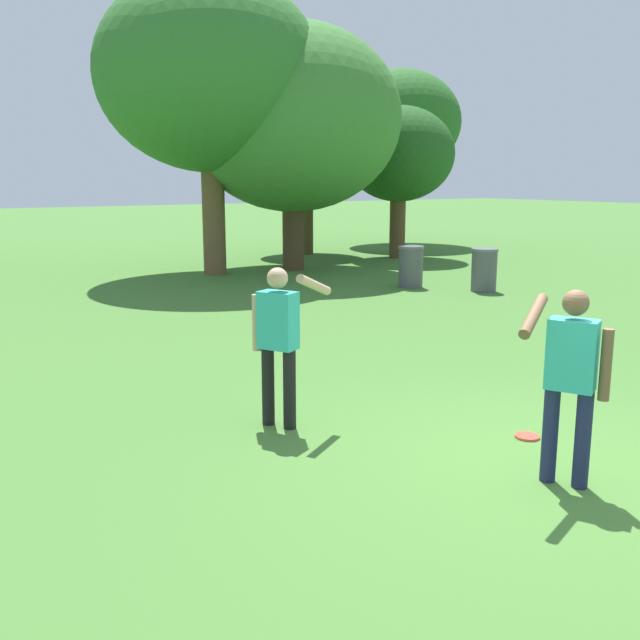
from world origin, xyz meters
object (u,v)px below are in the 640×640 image
(tree_back_left, at_px, (399,155))
(tree_back_right, at_px, (400,123))
(tree_slender_mid, at_px, (306,158))
(tree_broad_center, at_px, (210,75))
(tree_far_right, at_px, (292,119))
(trash_can_further_along, at_px, (411,267))
(person_thrower, at_px, (570,373))
(frisbee, at_px, (527,436))
(trash_can_beside_table, at_px, (484,270))
(person_catcher, at_px, (279,335))

(tree_back_left, xyz_separation_m, tree_back_right, (3.06, 3.80, 1.31))
(tree_slender_mid, bearing_deg, tree_broad_center, -146.90)
(tree_far_right, bearing_deg, trash_can_further_along, -80.72)
(person_thrower, xyz_separation_m, tree_far_right, (5.20, 13.33, 3.07))
(frisbee, distance_m, trash_can_beside_table, 9.32)
(person_thrower, relative_size, tree_back_right, 0.25)
(person_thrower, relative_size, trash_can_further_along, 1.71)
(tree_back_left, bearing_deg, frisbee, -123.92)
(frisbee, bearing_deg, trash_can_beside_table, 47.48)
(tree_far_right, bearing_deg, person_catcher, -120.99)
(frisbee, xyz_separation_m, tree_back_right, (12.00, 17.08, 4.48))
(trash_can_further_along, bearing_deg, trash_can_beside_table, -53.63)
(person_catcher, relative_size, tree_back_right, 0.25)
(person_thrower, bearing_deg, tree_broad_center, 77.60)
(frisbee, bearing_deg, person_catcher, 139.47)
(person_thrower, distance_m, tree_back_right, 22.24)
(person_thrower, bearing_deg, frisbee, 56.79)
(person_catcher, distance_m, tree_back_right, 21.08)
(trash_can_further_along, distance_m, tree_far_right, 5.55)
(person_catcher, relative_size, tree_slender_mid, 0.36)
(tree_far_right, distance_m, tree_back_right, 8.75)
(person_catcher, bearing_deg, trash_can_further_along, 42.60)
(trash_can_beside_table, bearing_deg, tree_broad_center, 123.45)
(tree_far_right, xyz_separation_m, tree_slender_mid, (2.44, 3.35, -0.90))
(frisbee, height_order, tree_broad_center, tree_broad_center)
(trash_can_further_along, bearing_deg, tree_back_right, 52.95)
(person_catcher, xyz_separation_m, frisbee, (1.88, -1.61, -0.95))
(tree_slender_mid, distance_m, tree_back_left, 3.12)
(tree_broad_center, relative_size, tree_slender_mid, 1.65)
(person_thrower, bearing_deg, tree_back_right, 55.01)
(person_thrower, height_order, person_catcher, same)
(tree_far_right, distance_m, tree_slender_mid, 4.24)
(tree_broad_center, xyz_separation_m, tree_back_left, (6.53, 0.54, -1.84))
(frisbee, relative_size, tree_slender_mid, 0.05)
(trash_can_further_along, xyz_separation_m, tree_broad_center, (-2.89, 4.53, 4.54))
(tree_back_right, bearing_deg, tree_broad_center, -155.65)
(frisbee, bearing_deg, tree_slender_mid, 65.90)
(trash_can_further_along, distance_m, tree_back_right, 11.82)
(person_thrower, distance_m, tree_far_right, 14.63)
(person_thrower, xyz_separation_m, tree_broad_center, (3.00, 13.65, 4.06))
(trash_can_beside_table, bearing_deg, frisbee, -132.52)
(frisbee, distance_m, tree_broad_center, 13.91)
(person_thrower, height_order, tree_broad_center, tree_broad_center)
(tree_broad_center, bearing_deg, trash_can_beside_table, -56.55)
(tree_far_right, relative_size, tree_back_right, 1.01)
(person_thrower, bearing_deg, trash_can_further_along, 57.13)
(tree_slender_mid, xyz_separation_m, tree_back_left, (1.88, -2.49, 0.05))
(trash_can_beside_table, relative_size, tree_far_right, 0.15)
(tree_broad_center, distance_m, tree_back_left, 6.80)
(frisbee, relative_size, tree_far_right, 0.04)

